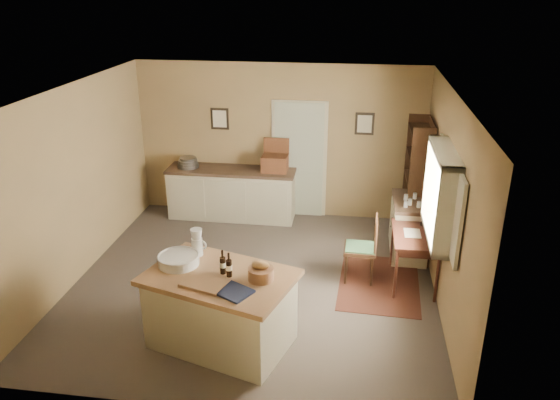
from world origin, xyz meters
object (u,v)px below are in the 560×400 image
(work_island, at_px, (220,307))
(right_cabinet, at_px, (409,227))
(sideboard, at_px, (232,191))
(writing_desk, at_px, (415,239))
(desk_chair, at_px, (360,249))
(shelving_unit, at_px, (419,182))

(work_island, height_order, right_cabinet, work_island)
(sideboard, xyz_separation_m, writing_desk, (3.00, -1.90, 0.19))
(writing_desk, bearing_deg, right_cabinet, 90.01)
(sideboard, height_order, right_cabinet, sideboard)
(work_island, bearing_deg, writing_desk, 53.47)
(writing_desk, relative_size, desk_chair, 1.06)
(sideboard, bearing_deg, writing_desk, -32.32)
(work_island, relative_size, sideboard, 0.83)
(writing_desk, bearing_deg, work_island, -143.68)
(work_island, relative_size, shelving_unit, 0.95)
(sideboard, xyz_separation_m, right_cabinet, (3.00, -1.03, -0.02))
(desk_chair, height_order, shelving_unit, shelving_unit)
(work_island, distance_m, shelving_unit, 4.06)
(sideboard, relative_size, shelving_unit, 1.14)
(right_cabinet, distance_m, shelving_unit, 0.81)
(sideboard, height_order, writing_desk, sideboard)
(work_island, height_order, desk_chair, work_island)
(work_island, distance_m, right_cabinet, 3.48)
(desk_chair, bearing_deg, writing_desk, 1.32)
(sideboard, distance_m, shelving_unit, 3.22)
(writing_desk, xyz_separation_m, desk_chair, (-0.74, -0.00, -0.20))
(desk_chair, distance_m, shelving_unit, 1.79)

